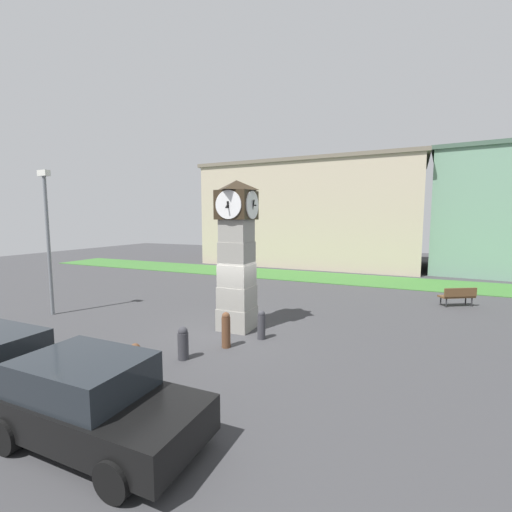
{
  "coord_description": "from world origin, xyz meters",
  "views": [
    {
      "loc": [
        5.64,
        -10.67,
        4.07
      ],
      "look_at": [
        0.01,
        2.14,
        2.54
      ],
      "focal_mm": 24.0,
      "sensor_mm": 36.0,
      "label": 1
    }
  ],
  "objects_px": {
    "bollard_mid_row": "(226,330)",
    "bollard_far_row": "(183,343)",
    "bollard_near_tower": "(261,325)",
    "car_by_building": "(94,400)",
    "street_lamp_near_road": "(48,232)",
    "clock_tower": "(237,254)",
    "bollard_end_row": "(136,361)",
    "bench": "(458,295)"
  },
  "relations": [
    {
      "from": "bollard_end_row",
      "to": "bench",
      "type": "height_order",
      "value": "bollard_end_row"
    },
    {
      "from": "clock_tower",
      "to": "bollard_end_row",
      "type": "distance_m",
      "value": 5.18
    },
    {
      "from": "bollard_end_row",
      "to": "bench",
      "type": "distance_m",
      "value": 14.43
    },
    {
      "from": "bollard_end_row",
      "to": "street_lamp_near_road",
      "type": "bearing_deg",
      "value": 157.38
    },
    {
      "from": "clock_tower",
      "to": "bench",
      "type": "height_order",
      "value": "clock_tower"
    },
    {
      "from": "bollard_end_row",
      "to": "bench",
      "type": "bearing_deg",
      "value": 53.83
    },
    {
      "from": "bollard_mid_row",
      "to": "clock_tower",
      "type": "bearing_deg",
      "value": 105.93
    },
    {
      "from": "clock_tower",
      "to": "bollard_end_row",
      "type": "relative_size",
      "value": 5.91
    },
    {
      "from": "clock_tower",
      "to": "bollard_end_row",
      "type": "xyz_separation_m",
      "value": [
        -0.58,
        -4.6,
        -2.32
      ]
    },
    {
      "from": "clock_tower",
      "to": "bollard_near_tower",
      "type": "relative_size",
      "value": 5.47
    },
    {
      "from": "clock_tower",
      "to": "bench",
      "type": "distance_m",
      "value": 10.86
    },
    {
      "from": "bollard_mid_row",
      "to": "car_by_building",
      "type": "relative_size",
      "value": 0.28
    },
    {
      "from": "clock_tower",
      "to": "bollard_end_row",
      "type": "height_order",
      "value": "clock_tower"
    },
    {
      "from": "street_lamp_near_road",
      "to": "bollard_near_tower",
      "type": "bearing_deg",
      "value": 5.02
    },
    {
      "from": "bollard_mid_row",
      "to": "bollard_far_row",
      "type": "height_order",
      "value": "bollard_mid_row"
    },
    {
      "from": "bollard_near_tower",
      "to": "bench",
      "type": "height_order",
      "value": "bollard_near_tower"
    },
    {
      "from": "bollard_near_tower",
      "to": "street_lamp_near_road",
      "type": "relative_size",
      "value": 0.16
    },
    {
      "from": "car_by_building",
      "to": "street_lamp_near_road",
      "type": "xyz_separation_m",
      "value": [
        -8.63,
        5.37,
        2.73
      ]
    },
    {
      "from": "bollard_far_row",
      "to": "street_lamp_near_road",
      "type": "height_order",
      "value": "street_lamp_near_road"
    },
    {
      "from": "bollard_near_tower",
      "to": "car_by_building",
      "type": "bearing_deg",
      "value": -96.47
    },
    {
      "from": "bollard_end_row",
      "to": "bollard_far_row",
      "type": "bearing_deg",
      "value": 74.97
    },
    {
      "from": "bollard_near_tower",
      "to": "bollard_end_row",
      "type": "height_order",
      "value": "bollard_near_tower"
    },
    {
      "from": "bollard_far_row",
      "to": "street_lamp_near_road",
      "type": "bearing_deg",
      "value": 168.22
    },
    {
      "from": "bollard_mid_row",
      "to": "bench",
      "type": "relative_size",
      "value": 0.69
    },
    {
      "from": "car_by_building",
      "to": "bench",
      "type": "height_order",
      "value": "car_by_building"
    },
    {
      "from": "bollard_far_row",
      "to": "bench",
      "type": "xyz_separation_m",
      "value": [
        8.12,
        10.17,
        0.03
      ]
    },
    {
      "from": "bollard_near_tower",
      "to": "bollard_far_row",
      "type": "height_order",
      "value": "bollard_near_tower"
    },
    {
      "from": "bollard_mid_row",
      "to": "bollard_far_row",
      "type": "relative_size",
      "value": 1.17
    },
    {
      "from": "bollard_end_row",
      "to": "street_lamp_near_road",
      "type": "distance_m",
      "value": 8.68
    },
    {
      "from": "clock_tower",
      "to": "bollard_near_tower",
      "type": "xyz_separation_m",
      "value": [
        1.25,
        -0.65,
        -2.28
      ]
    },
    {
      "from": "clock_tower",
      "to": "bollard_mid_row",
      "type": "bearing_deg",
      "value": -74.07
    },
    {
      "from": "bollard_far_row",
      "to": "bench",
      "type": "bearing_deg",
      "value": 51.39
    },
    {
      "from": "bollard_far_row",
      "to": "clock_tower",
      "type": "bearing_deg",
      "value": 86.69
    },
    {
      "from": "clock_tower",
      "to": "bench",
      "type": "relative_size",
      "value": 3.3
    },
    {
      "from": "clock_tower",
      "to": "bollard_mid_row",
      "type": "xyz_separation_m",
      "value": [
        0.51,
        -1.8,
        -2.21
      ]
    },
    {
      "from": "clock_tower",
      "to": "car_by_building",
      "type": "relative_size",
      "value": 1.34
    },
    {
      "from": "car_by_building",
      "to": "bench",
      "type": "relative_size",
      "value": 2.46
    },
    {
      "from": "bollard_near_tower",
      "to": "car_by_building",
      "type": "distance_m",
      "value": 6.23
    },
    {
      "from": "bollard_end_row",
      "to": "bollard_near_tower",
      "type": "bearing_deg",
      "value": 65.19
    },
    {
      "from": "bollard_near_tower",
      "to": "bollard_mid_row",
      "type": "relative_size",
      "value": 0.87
    },
    {
      "from": "clock_tower",
      "to": "street_lamp_near_road",
      "type": "xyz_separation_m",
      "value": [
        -8.08,
        -1.47,
        0.73
      ]
    },
    {
      "from": "bollard_near_tower",
      "to": "car_by_building",
      "type": "xyz_separation_m",
      "value": [
        -0.7,
        -6.19,
        0.29
      ]
    }
  ]
}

